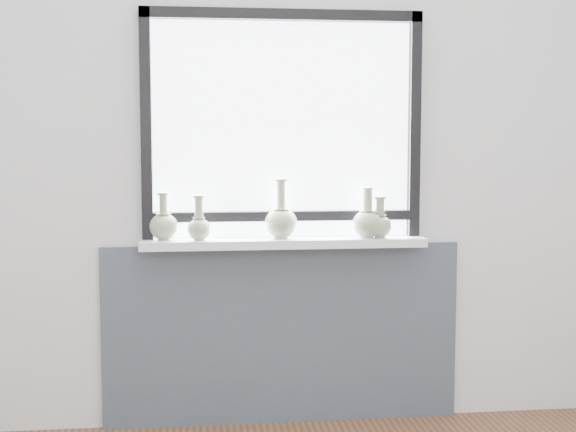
{
  "coord_description": "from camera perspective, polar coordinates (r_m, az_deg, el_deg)",
  "views": [
    {
      "loc": [
        -0.41,
        -1.95,
        1.36
      ],
      "look_at": [
        0.0,
        1.55,
        1.02
      ],
      "focal_mm": 50.0,
      "sensor_mm": 36.0,
      "label": 1
    }
  ],
  "objects": [
    {
      "name": "vase_b",
      "position": [
        3.67,
        -6.34,
        -0.69
      ],
      "size": [
        0.11,
        0.11,
        0.21
      ],
      "rotation": [
        0.0,
        0.0,
        -0.42
      ],
      "color": "#98A986",
      "rests_on": "windowsill"
    },
    {
      "name": "vase_e",
      "position": [
        3.77,
        6.55,
        -0.54
      ],
      "size": [
        0.11,
        0.11,
        0.19
      ],
      "rotation": [
        0.0,
        0.0,
        -0.32
      ],
      "color": "#98A986",
      "rests_on": "windowsill"
    },
    {
      "name": "back_wall",
      "position": [
        3.78,
        -0.46,
        4.6
      ],
      "size": [
        3.6,
        0.02,
        2.6
      ],
      "primitive_type": "cube",
      "color": "silver",
      "rests_on": "ground"
    },
    {
      "name": "window",
      "position": [
        3.75,
        -0.4,
        6.75
      ],
      "size": [
        1.3,
        0.06,
        1.05
      ],
      "color": "black",
      "rests_on": "windowsill"
    },
    {
      "name": "vase_d",
      "position": [
        3.75,
        5.66,
        -0.39
      ],
      "size": [
        0.14,
        0.14,
        0.24
      ],
      "rotation": [
        0.0,
        0.0,
        -0.03
      ],
      "color": "#98A986",
      "rests_on": "windowsill"
    },
    {
      "name": "vase_a",
      "position": [
        3.69,
        -8.82,
        -0.6
      ],
      "size": [
        0.13,
        0.13,
        0.22
      ],
      "rotation": [
        0.0,
        0.0,
        -0.38
      ],
      "color": "#98A986",
      "rests_on": "windowsill"
    },
    {
      "name": "apron_panel",
      "position": [
        3.87,
        -0.4,
        -8.41
      ],
      "size": [
        1.7,
        0.03,
        0.86
      ],
      "primitive_type": "cube",
      "color": "#424A55",
      "rests_on": "ground"
    },
    {
      "name": "windowsill",
      "position": [
        3.72,
        -0.29,
        -1.91
      ],
      "size": [
        1.32,
        0.18,
        0.04
      ],
      "primitive_type": "cube",
      "color": "white",
      "rests_on": "apron_panel"
    },
    {
      "name": "vase_c",
      "position": [
        3.71,
        -0.5,
        -0.32
      ],
      "size": [
        0.15,
        0.15,
        0.28
      ],
      "rotation": [
        0.0,
        0.0,
        0.19
      ],
      "color": "#98A986",
      "rests_on": "windowsill"
    }
  ]
}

